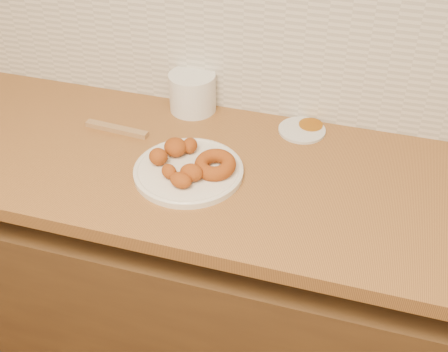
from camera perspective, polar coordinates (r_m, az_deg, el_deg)
The scene contains 10 objects.
base_cabinet at distance 1.78m, azimuth 6.15°, elevation -13.50°, with size 3.60×0.60×0.77m, color brown.
butcher_block at distance 1.63m, azimuth -15.63°, elevation 3.10°, with size 2.30×0.62×0.04m, color #9B632E.
backsplash at distance 1.52m, azimuth 10.61°, elevation 15.26°, with size 3.60×0.02×0.60m, color beige.
donut_plate at distance 1.42m, azimuth -3.63°, elevation 0.49°, with size 0.28×0.28×0.02m, color silver.
ring_donut at distance 1.40m, azimuth -0.93°, elevation 1.18°, with size 0.11×0.11×0.04m, color #A04D16.
fried_dough_chunks at distance 1.41m, azimuth -4.72°, elevation 1.60°, with size 0.16×0.20×0.05m.
plastic_tub at distance 1.66m, azimuth -3.21°, elevation 8.50°, with size 0.14×0.14×0.11m, color silver.
tub_lid at distance 1.60m, azimuth 7.92°, elevation 4.64°, with size 0.13×0.13×0.01m, color silver.
brass_jar_lid at distance 1.62m, azimuth 8.80°, elevation 5.08°, with size 0.07×0.07×0.01m, color #AF691A.
wooden_utensil at distance 1.61m, azimuth -10.85°, elevation 4.70°, with size 0.19×0.02×0.01m, color #997249.
Camera 1 is at (0.14, 0.58, 1.77)m, focal length 45.00 mm.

